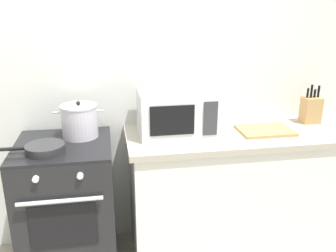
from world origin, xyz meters
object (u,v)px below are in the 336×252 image
stock_pot (80,121)px  stove (69,208)px  frying_pan (44,148)px  cutting_board (265,130)px  microwave (176,112)px  knife_block (311,109)px

stock_pot → stove: bearing=-132.7°
stock_pot → frying_pan: stock_pot is taller
stock_pot → cutting_board: (1.25, -0.12, -0.10)m
stock_pot → microwave: 0.64m
microwave → knife_block: bearing=3.5°
cutting_board → knife_block: 0.44m
stove → microwave: bearing=6.1°
knife_block → stock_pot: bearing=-179.2°
frying_pan → knife_block: knife_block is taller
stove → cutting_board: cutting_board is taller
knife_block → stove: bearing=-175.4°
stove → stock_pot: 0.59m
frying_pan → cutting_board: bearing=5.0°
stove → frying_pan: bearing=-126.1°
frying_pan → cutting_board: size_ratio=1.20×
frying_pan → microwave: 0.87m
cutting_board → knife_block: size_ratio=1.27×
stove → stock_pot: (0.11, 0.12, 0.57)m
microwave → cutting_board: 0.63m
stock_pot → knife_block: knife_block is taller
stock_pot → knife_block: (1.66, 0.02, -0.01)m
stove → frying_pan: 0.51m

